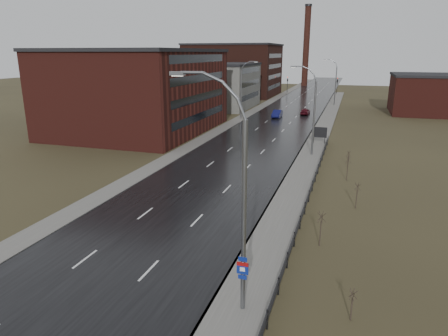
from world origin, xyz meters
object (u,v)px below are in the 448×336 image
Objects in this scene: car_near at (277,114)px; car_far at (305,112)px; billboard at (320,133)px; streetlight_main at (238,201)px.

car_near is 7.62m from car_far.
car_far is (-5.37, 28.41, -1.02)m from billboard.
billboard is at bearing 89.13° from streetlight_main.
billboard reaches higher than car_near.
billboard is 24.96m from car_near.
billboard reaches higher than car_far.
car_near is at bearing 98.70° from streetlight_main.
car_far is at bearing 100.71° from billboard.
streetlight_main is 69.90m from car_far.
streetlight_main is 4.72× the size of billboard.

